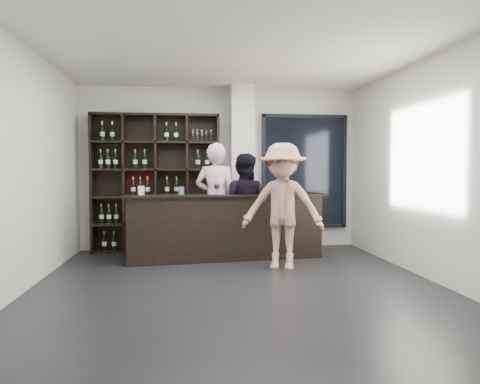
{
  "coord_description": "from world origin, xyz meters",
  "views": [
    {
      "loc": [
        -0.61,
        -5.04,
        1.41
      ],
      "look_at": [
        0.15,
        1.1,
        1.11
      ],
      "focal_mm": 32.0,
      "sensor_mm": 36.0,
      "label": 1
    }
  ],
  "objects": [
    {
      "name": "floor",
      "position": [
        0.0,
        0.0,
        -0.01
      ],
      "size": [
        5.0,
        5.5,
        0.01
      ],
      "primitive_type": "cube",
      "color": "black",
      "rests_on": "ground"
    },
    {
      "name": "wine_shelf",
      "position": [
        -1.15,
        2.57,
        1.2
      ],
      "size": [
        2.2,
        0.35,
        2.4
      ],
      "primitive_type": null,
      "color": "black",
      "rests_on": "floor"
    },
    {
      "name": "structural_column",
      "position": [
        0.35,
        2.47,
        1.45
      ],
      "size": [
        0.4,
        0.4,
        2.9
      ],
      "primitive_type": "cube",
      "color": "silver",
      "rests_on": "floor"
    },
    {
      "name": "glass_panel",
      "position": [
        1.55,
        2.69,
        1.4
      ],
      "size": [
        1.6,
        0.08,
        2.1
      ],
      "color": "black",
      "rests_on": "floor"
    },
    {
      "name": "tasting_counter",
      "position": [
        -0.01,
        1.75,
        0.52
      ],
      "size": [
        3.15,
        0.66,
        1.04
      ],
      "rotation": [
        0.0,
        0.0,
        0.1
      ],
      "color": "black",
      "rests_on": "floor"
    },
    {
      "name": "taster_pink",
      "position": [
        -0.15,
        1.85,
        0.93
      ],
      "size": [
        0.77,
        0.6,
        1.86
      ],
      "primitive_type": "imported",
      "rotation": [
        0.0,
        0.0,
        2.89
      ],
      "color": "beige",
      "rests_on": "floor"
    },
    {
      "name": "taster_black",
      "position": [
        0.3,
        1.85,
        0.85
      ],
      "size": [
        0.99,
        0.88,
        1.69
      ],
      "primitive_type": "imported",
      "rotation": [
        0.0,
        0.0,
        2.8
      ],
      "color": "black",
      "rests_on": "floor"
    },
    {
      "name": "customer",
      "position": [
        0.75,
        0.98,
        0.91
      ],
      "size": [
        1.32,
        1.0,
        1.81
      ],
      "primitive_type": "imported",
      "rotation": [
        0.0,
        0.0,
        -0.32
      ],
      "color": "tan",
      "rests_on": "floor"
    },
    {
      "name": "wine_glass",
      "position": [
        -0.14,
        1.74,
        1.15
      ],
      "size": [
        0.1,
        0.1,
        0.22
      ],
      "primitive_type": null,
      "rotation": [
        0.0,
        0.0,
        0.14
      ],
      "color": "white",
      "rests_on": "tasting_counter"
    },
    {
      "name": "spit_cup",
      "position": [
        -0.71,
        1.75,
        1.1
      ],
      "size": [
        0.12,
        0.12,
        0.13
      ],
      "primitive_type": "cylinder",
      "rotation": [
        0.0,
        0.0,
        -0.42
      ],
      "color": "#A6BECA",
      "rests_on": "tasting_counter"
    },
    {
      "name": "napkin_stack",
      "position": [
        0.84,
        1.84,
        1.05
      ],
      "size": [
        0.14,
        0.14,
        0.02
      ],
      "primitive_type": "cube",
      "rotation": [
        0.0,
        0.0,
        -0.19
      ],
      "color": "white",
      "rests_on": "tasting_counter"
    },
    {
      "name": "card_stand",
      "position": [
        -1.33,
        1.76,
        1.11
      ],
      "size": [
        0.1,
        0.07,
        0.14
      ],
      "primitive_type": "cube",
      "rotation": [
        0.0,
        0.0,
        0.27
      ],
      "color": "white",
      "rests_on": "tasting_counter"
    }
  ]
}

